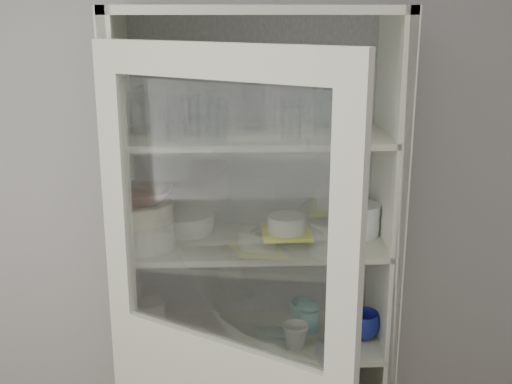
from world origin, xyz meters
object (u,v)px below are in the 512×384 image
(yellow_trivet, at_px, (286,233))
(mug_teal, at_px, (302,313))
(plate_stack_front, at_px, (143,234))
(teal_jar, at_px, (308,318))
(cream_bowl, at_px, (142,212))
(mug_white, at_px, (296,336))
(goblet_0, at_px, (144,104))
(white_canister, at_px, (151,318))
(terracotta_bowl, at_px, (141,195))
(mug_blue, at_px, (363,325))
(goblet_2, at_px, (334,103))
(goblet_3, at_px, (322,103))
(goblet_1, at_px, (254,104))
(pantry_cabinet, at_px, (255,308))
(plate_stack_back, at_px, (184,222))
(white_ramekin, at_px, (287,224))
(measuring_cups, at_px, (174,343))
(glass_platter, at_px, (286,237))
(grey_bowl_stack, at_px, (360,219))

(yellow_trivet, bearing_deg, mug_teal, 46.75)
(plate_stack_front, height_order, teal_jar, plate_stack_front)
(plate_stack_front, distance_m, cream_bowl, 0.08)
(mug_white, bearing_deg, goblet_0, 147.83)
(teal_jar, xyz_separation_m, white_canister, (-0.62, -0.01, 0.02))
(terracotta_bowl, bearing_deg, goblet_0, 90.00)
(plate_stack_front, bearing_deg, mug_blue, 2.05)
(goblet_2, height_order, goblet_3, goblet_2)
(goblet_1, distance_m, terracotta_bowl, 0.52)
(pantry_cabinet, relative_size, plate_stack_back, 8.98)
(white_ramekin, bearing_deg, yellow_trivet, 0.00)
(measuring_cups, bearing_deg, pantry_cabinet, 27.33)
(yellow_trivet, xyz_separation_m, white_canister, (-0.52, 0.03, -0.35))
(pantry_cabinet, height_order, glass_platter, pantry_cabinet)
(plate_stack_front, xyz_separation_m, mug_white, (0.55, -0.03, -0.40))
(goblet_1, bearing_deg, grey_bowl_stack, -6.11)
(goblet_2, distance_m, mug_teal, 0.85)
(mug_white, bearing_deg, goblet_3, 52.59)
(terracotta_bowl, distance_m, yellow_trivet, 0.55)
(mug_white, bearing_deg, plate_stack_front, 165.69)
(grey_bowl_stack, relative_size, white_canister, 1.08)
(plate_stack_back, relative_size, cream_bowl, 1.05)
(yellow_trivet, height_order, grey_bowl_stack, grey_bowl_stack)
(mug_blue, bearing_deg, goblet_0, 164.66)
(cream_bowl, bearing_deg, mug_teal, 13.24)
(mug_blue, bearing_deg, mug_white, -171.35)
(goblet_2, bearing_deg, pantry_cabinet, -172.75)
(pantry_cabinet, bearing_deg, measuring_cups, -152.67)
(mug_white, bearing_deg, goblet_2, 43.59)
(cream_bowl, height_order, white_ramekin, cream_bowl)
(plate_stack_back, distance_m, yellow_trivet, 0.40)
(goblet_1, xyz_separation_m, goblet_3, (0.26, 0.04, -0.00))
(mug_teal, bearing_deg, plate_stack_back, 163.18)
(white_ramekin, xyz_separation_m, mug_teal, (0.08, 0.08, -0.41))
(terracotta_bowl, xyz_separation_m, white_canister, (0.00, 0.09, -0.53))
(plate_stack_front, relative_size, glass_platter, 0.81)
(pantry_cabinet, relative_size, teal_jar, 20.13)
(mug_teal, bearing_deg, teal_jar, -78.61)
(mug_teal, distance_m, white_canister, 0.60)
(goblet_1, xyz_separation_m, measuring_cups, (-0.31, -0.17, -0.87))
(goblet_1, bearing_deg, mug_teal, 0.02)
(terracotta_bowl, height_order, mug_blue, terracotta_bowl)
(goblet_3, height_order, mug_teal, goblet_3)
(grey_bowl_stack, bearing_deg, goblet_1, 173.89)
(mug_blue, bearing_deg, yellow_trivet, 169.24)
(goblet_2, xyz_separation_m, white_canister, (-0.70, -0.08, -0.82))
(yellow_trivet, distance_m, grey_bowl_stack, 0.29)
(glass_platter, height_order, mug_white, glass_platter)
(terracotta_bowl, relative_size, glass_platter, 0.79)
(grey_bowl_stack, bearing_deg, white_ramekin, -172.46)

